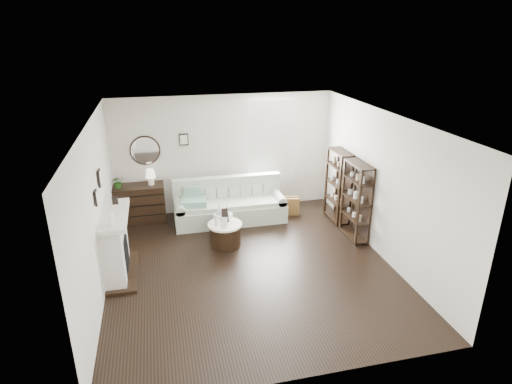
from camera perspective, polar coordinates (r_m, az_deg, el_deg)
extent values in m
plane|color=black|center=(7.92, -0.74, -9.85)|extent=(5.50, 5.50, 0.00)
plane|color=white|center=(6.92, -0.84, 9.65)|extent=(5.50, 5.50, 0.00)
plane|color=silver|center=(9.87, -4.26, 5.09)|extent=(5.00, 0.00, 5.00)
plane|color=silver|center=(4.97, 6.28, -12.44)|extent=(5.00, 0.00, 5.00)
plane|color=silver|center=(7.24, -20.49, -2.42)|extent=(0.00, 5.50, 5.50)
plane|color=silver|center=(8.19, 16.56, 0.78)|extent=(0.00, 5.50, 5.50)
cube|color=white|center=(10.01, 1.99, 6.84)|extent=(1.00, 0.02, 1.80)
cube|color=white|center=(9.95, 2.08, 6.76)|extent=(1.15, 0.02, 1.90)
cylinder|color=silver|center=(9.69, -14.57, 5.36)|extent=(0.60, 0.03, 0.60)
cube|color=black|center=(9.65, -9.61, 6.92)|extent=(0.20, 0.03, 0.26)
cube|color=silver|center=(7.83, -18.28, -6.83)|extent=(0.34, 1.20, 1.10)
cube|color=black|center=(7.89, -17.93, -7.77)|extent=(0.30, 0.65, 0.70)
cube|color=silver|center=(7.58, -18.39, -2.99)|extent=(0.44, 1.35, 0.08)
cube|color=black|center=(8.07, -17.27, -10.08)|extent=(0.50, 1.40, 0.05)
cylinder|color=white|center=(7.11, -18.78, -3.34)|extent=(0.08, 0.08, 0.22)
cube|color=black|center=(7.91, -18.29, -1.10)|extent=(0.10, 0.03, 0.14)
cube|color=black|center=(7.10, -20.55, -0.71)|extent=(0.03, 0.18, 0.24)
cube|color=black|center=(7.68, -20.14, 1.76)|extent=(0.03, 0.22, 0.28)
cube|color=black|center=(9.59, 10.90, 0.79)|extent=(0.30, 0.80, 1.60)
cylinder|color=tan|center=(9.47, 11.27, -1.32)|extent=(0.08, 0.08, 0.11)
cylinder|color=tan|center=(9.68, 10.67, -0.77)|extent=(0.08, 0.08, 0.11)
cylinder|color=tan|center=(9.89, 10.10, -0.24)|extent=(0.08, 0.08, 0.11)
cylinder|color=tan|center=(9.33, 11.44, 0.95)|extent=(0.08, 0.08, 0.11)
cylinder|color=tan|center=(9.54, 10.84, 1.46)|extent=(0.08, 0.08, 0.11)
cylinder|color=tan|center=(9.76, 10.25, 1.94)|extent=(0.08, 0.08, 0.11)
cylinder|color=tan|center=(9.20, 11.62, 3.28)|extent=(0.08, 0.08, 0.11)
cylinder|color=tan|center=(9.42, 11.00, 3.75)|extent=(0.08, 0.08, 0.11)
cylinder|color=tan|center=(9.63, 10.41, 4.19)|extent=(0.08, 0.08, 0.11)
cube|color=black|center=(8.84, 13.21, -1.21)|extent=(0.30, 0.80, 1.60)
cylinder|color=tan|center=(8.73, 13.65, -3.52)|extent=(0.08, 0.08, 0.11)
cylinder|color=tan|center=(8.94, 12.95, -2.88)|extent=(0.08, 0.08, 0.11)
cylinder|color=tan|center=(9.14, 12.28, -2.26)|extent=(0.08, 0.08, 0.11)
cylinder|color=tan|center=(8.58, 13.88, -1.10)|extent=(0.08, 0.08, 0.11)
cylinder|color=tan|center=(8.78, 13.16, -0.49)|extent=(0.08, 0.08, 0.11)
cylinder|color=tan|center=(8.99, 12.47, 0.08)|extent=(0.08, 0.08, 0.11)
cylinder|color=tan|center=(8.44, 14.11, 1.42)|extent=(0.08, 0.08, 0.11)
cylinder|color=tan|center=(8.65, 13.38, 1.97)|extent=(0.08, 0.08, 0.11)
cylinder|color=tan|center=(8.86, 12.68, 2.49)|extent=(0.08, 0.08, 0.11)
cube|color=#B0BCA8|center=(9.57, -3.46, -2.79)|extent=(2.44, 0.85, 0.39)
cube|color=#B0BCA8|center=(9.45, -3.46, -1.50)|extent=(2.11, 0.68, 0.09)
cube|color=#B0BCA8|center=(9.73, -3.84, 0.00)|extent=(2.44, 0.19, 0.75)
cube|color=#B0BCA8|center=(9.45, -10.10, -3.12)|extent=(0.21, 0.80, 0.49)
cube|color=#B0BCA8|center=(9.78, 2.95, -1.93)|extent=(0.21, 0.80, 0.49)
cube|color=#289569|center=(9.30, -8.30, -1.31)|extent=(0.59, 0.51, 0.14)
cube|color=brown|center=(9.94, 4.00, -1.81)|extent=(0.65, 0.35, 0.41)
cube|color=black|center=(9.82, -15.71, -1.52)|extent=(1.26, 0.53, 0.84)
cube|color=black|center=(9.65, -15.64, -3.17)|extent=(1.21, 0.01, 0.02)
cube|color=black|center=(9.56, -15.78, -1.90)|extent=(1.21, 0.01, 0.02)
cube|color=black|center=(9.47, -15.92, -0.61)|extent=(1.21, 0.01, 0.01)
imported|color=#204F16|center=(9.60, -17.93, 1.30)|extent=(0.30, 0.27, 0.28)
cylinder|color=black|center=(8.54, -4.13, -5.78)|extent=(0.62, 0.62, 0.43)
cylinder|color=white|center=(8.44, -4.17, -4.35)|extent=(0.68, 0.68, 0.04)
cylinder|color=silver|center=(8.79, -4.41, -3.10)|extent=(0.40, 0.40, 0.03)
cylinder|color=silver|center=(8.80, -4.40, -3.31)|extent=(0.41, 0.41, 0.02)
cylinder|color=silver|center=(8.89, -4.36, -4.55)|extent=(0.03, 0.03, 0.46)
cylinder|color=silver|center=(8.28, -5.28, -3.65)|extent=(0.07, 0.07, 0.29)
cube|color=silver|center=(8.23, -4.32, -4.19)|extent=(0.15, 0.09, 0.18)
cube|color=black|center=(8.65, -4.20, -2.77)|extent=(0.14, 0.07, 0.17)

